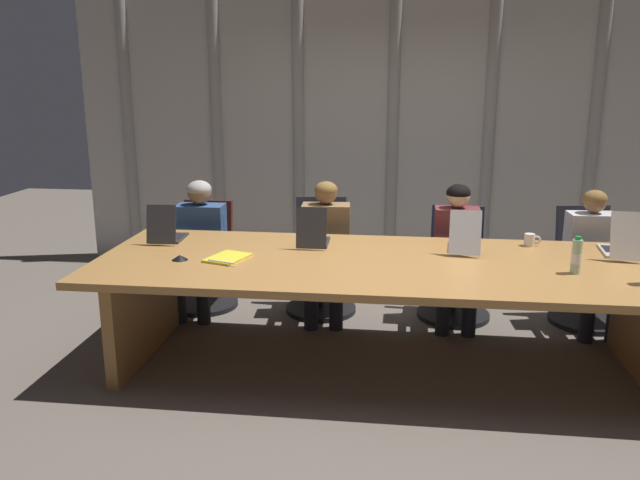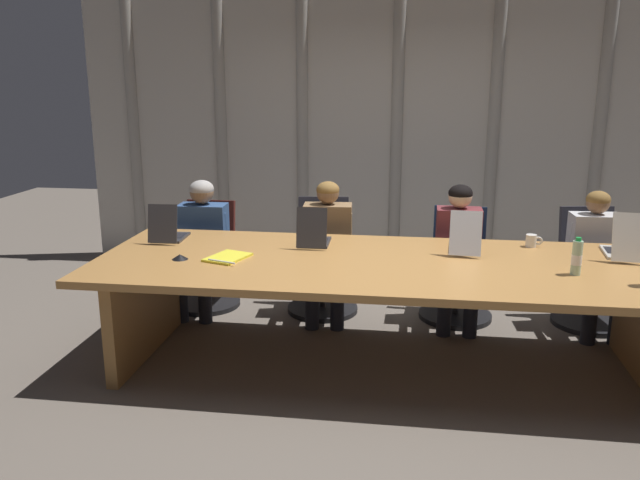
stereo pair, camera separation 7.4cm
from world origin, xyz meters
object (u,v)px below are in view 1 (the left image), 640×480
Objects in this scene: person_right_mid at (594,253)px; spiral_notepad at (228,258)px; laptop_right_mid at (621,247)px; office_chair_left_mid at (321,270)px; office_chair_left_end at (204,268)px; laptop_left_end at (167,234)px; water_bottle_secondary at (576,257)px; office_chair_right_mid at (587,281)px; office_chair_center at (455,277)px; conference_mic_left_side at (180,257)px; laptop_center at (464,242)px; person_center at (456,247)px; person_left_mid at (325,243)px; person_left_end at (199,238)px; coffee_mug_near at (530,240)px; laptop_left_mid at (313,238)px.

person_right_mid reaches higher than spiral_notepad.
laptop_right_mid is at bearing -2.15° from person_right_mid.
office_chair_left_end is at bearing -96.03° from office_chair_left_mid.
laptop_left_end reaches higher than water_bottle_secondary.
water_bottle_secondary is (-0.43, -1.19, 0.52)m from office_chair_right_mid.
person_right_mid is (1.04, -0.16, 0.28)m from office_chair_center.
conference_mic_left_side is (-1.94, -1.20, 0.44)m from office_chair_center.
laptop_center is at bearing 50.85° from office_chair_left_mid.
laptop_center is at bearing 95.30° from laptop_right_mid.
person_center reaches higher than office_chair_center.
office_chair_left_end is 1.03m from office_chair_left_mid.
person_center reaches higher than water_bottle_secondary.
office_chair_left_mid is at bearing -164.31° from person_left_mid.
person_center is (1.11, -0.16, 0.28)m from office_chair_left_mid.
person_left_end is at bearing 136.74° from spiral_notepad.
office_chair_right_mid is 3.22m from person_left_end.
laptop_left_mid is at bearing -173.37° from coffee_mug_near.
laptop_right_mid is 2.34m from office_chair_left_mid.
person_right_mid is at bearing -83.17° from laptop_left_end.
person_left_end is 0.99× the size of person_left_mid.
laptop_center is 2.31m from office_chair_left_end.
person_left_mid is (-2.13, -0.16, 0.29)m from office_chair_right_mid.
laptop_left_mid is 0.39× the size of office_chair_right_mid.
laptop_right_mid is at bearing 59.97° from office_chair_center.
person_center is 3.13× the size of spiral_notepad.
office_chair_left_end is 3.22m from office_chair_right_mid.
person_center reaches higher than laptop_left_end.
conference_mic_left_side is 0.31× the size of spiral_notepad.
coffee_mug_near is 0.34× the size of spiral_notepad.
office_chair_left_mid is 0.33m from person_left_mid.
office_chair_left_end is at bearing 156.88° from water_bottle_secondary.
office_chair_right_mid is 0.32m from person_right_mid.
laptop_center is 1.66m from spiral_notepad.
person_left_end reaches higher than water_bottle_secondary.
coffee_mug_near is at bearing -57.34° from office_chair_right_mid.
conference_mic_left_side is at bearing 9.26° from person_left_end.
office_chair_left_mid reaches higher than conference_mic_left_side.
water_bottle_secondary is at bearing 67.68° from person_left_end.
person_right_mid is (3.18, -0.01, -0.02)m from person_left_end.
conference_mic_left_side is (0.22, -1.20, 0.44)m from office_chair_left_end.
office_chair_right_mid is (2.18, -0.00, -0.01)m from office_chair_left_mid.
laptop_center reaches higher than office_chair_right_mid.
laptop_left_mid is 0.33× the size of person_left_end.
water_bottle_secondary is at bearing 17.86° from spiral_notepad.
laptop_right_mid reaches higher than laptop_center.
person_center is at bearing -93.19° from person_right_mid.
office_chair_left_mid is at bearing 91.28° from office_chair_left_end.
person_center is at bearing 28.52° from conference_mic_left_side.
person_left_mid reaches higher than water_bottle_secondary.
laptop_center is at bearing 143.55° from water_bottle_secondary.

